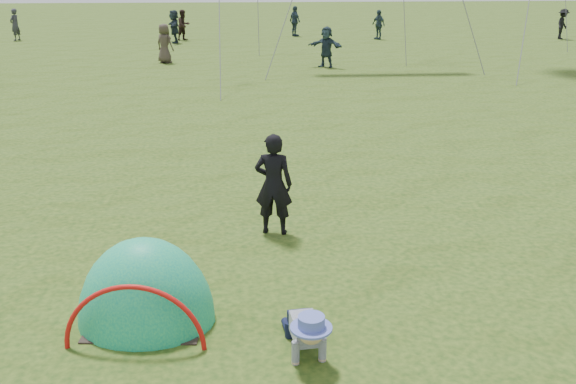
{
  "coord_description": "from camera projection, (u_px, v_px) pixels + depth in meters",
  "views": [
    {
      "loc": [
        -1.47,
        -5.93,
        4.02
      ],
      "look_at": [
        -0.81,
        2.55,
        1.0
      ],
      "focal_mm": 40.0,
      "sensor_mm": 36.0,
      "label": 1
    }
  ],
  "objects": [
    {
      "name": "ground",
      "position": [
        379.0,
        353.0,
        7.03
      ],
      "size": [
        140.0,
        140.0,
        0.0
      ],
      "primitive_type": "plane",
      "color": "#1A3711"
    },
    {
      "name": "crawling_toddler",
      "position": [
        306.0,
        330.0,
        6.91
      ],
      "size": [
        0.65,
        0.87,
        0.62
      ],
      "primitive_type": null,
      "rotation": [
        0.0,
        0.0,
        0.12
      ],
      "color": "black",
      "rests_on": "ground"
    },
    {
      "name": "popup_tent",
      "position": [
        148.0,
        320.0,
        7.68
      ],
      "size": [
        1.75,
        1.49,
        2.1
      ],
      "primitive_type": "ellipsoid",
      "rotation": [
        0.0,
        0.0,
        -0.1
      ],
      "color": "#078378",
      "rests_on": "ground"
    },
    {
      "name": "standing_adult",
      "position": [
        274.0,
        184.0,
        9.93
      ],
      "size": [
        0.66,
        0.5,
        1.62
      ],
      "primitive_type": "imported",
      "rotation": [
        0.0,
        0.0,
        2.93
      ],
      "color": "black",
      "rests_on": "ground"
    },
    {
      "name": "crowd_person_2",
      "position": [
        295.0,
        21.0,
        37.88
      ],
      "size": [
        0.84,
        1.1,
        1.74
      ],
      "primitive_type": "imported",
      "rotation": [
        0.0,
        0.0,
        2.04
      ],
      "color": "#253544",
      "rests_on": "ground"
    },
    {
      "name": "crowd_person_3",
      "position": [
        563.0,
        24.0,
        36.37
      ],
      "size": [
        1.2,
        1.22,
        1.69
      ],
      "primitive_type": "imported",
      "rotation": [
        0.0,
        0.0,
        0.81
      ],
      "color": "black",
      "rests_on": "ground"
    },
    {
      "name": "crowd_person_4",
      "position": [
        165.0,
        43.0,
        27.53
      ],
      "size": [
        0.96,
        0.89,
        1.65
      ],
      "primitive_type": "imported",
      "rotation": [
        0.0,
        0.0,
        2.55
      ],
      "color": "#3D342C",
      "rests_on": "ground"
    },
    {
      "name": "crowd_person_5",
      "position": [
        326.0,
        47.0,
        26.41
      ],
      "size": [
        1.54,
        1.26,
        1.65
      ],
      "primitive_type": "imported",
      "rotation": [
        0.0,
        0.0,
        5.69
      ],
      "color": "#22333F",
      "rests_on": "ground"
    },
    {
      "name": "crowd_person_6",
      "position": [
        15.0,
        25.0,
        35.75
      ],
      "size": [
        0.62,
        0.74,
        1.73
      ],
      "primitive_type": "imported",
      "rotation": [
        0.0,
        0.0,
        4.33
      ],
      "color": "#2D2E36",
      "rests_on": "ground"
    },
    {
      "name": "crowd_person_11",
      "position": [
        174.0,
        27.0,
        34.57
      ],
      "size": [
        0.78,
        1.68,
        1.74
      ],
      "primitive_type": "imported",
      "rotation": [
        0.0,
        0.0,
        4.88
      ],
      "color": "#1A242C",
      "rests_on": "ground"
    },
    {
      "name": "crowd_person_13",
      "position": [
        184.0,
        25.0,
        35.91
      ],
      "size": [
        1.02,
        1.01,
        1.66
      ],
      "primitive_type": "imported",
      "rotation": [
        0.0,
        0.0,
        0.75
      ],
      "color": "black",
      "rests_on": "ground"
    },
    {
      "name": "crowd_person_14",
      "position": [
        378.0,
        25.0,
        36.32
      ],
      "size": [
        0.83,
        1.03,
        1.63
      ],
      "primitive_type": "imported",
      "rotation": [
        0.0,
        0.0,
        5.25
      ],
      "color": "#293D48",
      "rests_on": "ground"
    }
  ]
}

